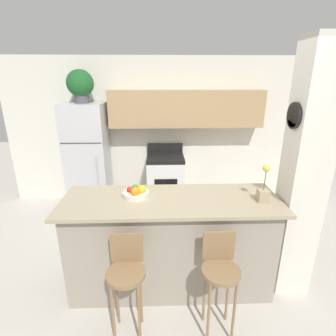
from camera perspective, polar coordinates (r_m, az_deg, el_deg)
ground_plane at (r=3.24m, az=0.53°, el=-23.68°), size 14.00×14.00×0.00m
wall_back at (r=4.69m, az=0.98°, el=9.72°), size 5.60×0.38×2.55m
pillar_right at (r=2.88m, az=27.42°, el=-1.80°), size 0.38×0.32×2.55m
counter_bar at (r=2.91m, az=0.56°, el=-16.02°), size 2.19×0.76×1.05m
refrigerator at (r=4.68m, az=-17.05°, el=2.20°), size 0.67×0.63×1.81m
stove_range at (r=4.68m, az=-0.55°, el=-2.69°), size 0.64×0.61×1.07m
bar_stool_left at (r=2.42m, az=-9.04°, el=-21.73°), size 0.33×0.33×0.95m
bar_stool_right at (r=2.45m, az=11.23°, el=-21.18°), size 0.33×0.33×0.95m
potted_plant_on_fridge at (r=4.50m, az=-18.57°, el=16.83°), size 0.42×0.42×0.51m
orchid_vase at (r=2.71m, az=20.11°, el=-4.51°), size 0.10×0.10×0.38m
fruit_bowl at (r=2.70m, az=-6.92°, el=-5.33°), size 0.27×0.27×0.12m
trash_bin at (r=4.63m, az=-10.11°, el=-6.91°), size 0.28×0.28×0.38m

